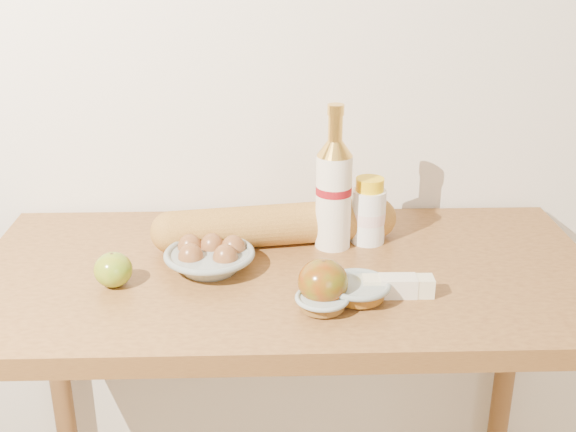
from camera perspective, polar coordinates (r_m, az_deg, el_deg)
The scene contains 11 objects.
back_wall at distance 1.59m, azimuth -0.42°, elevation 14.39°, with size 3.50×0.02×2.60m, color #EFE3D0.
table at distance 1.45m, azimuth -0.04°, elevation -8.49°, with size 1.20×0.60×0.90m.
bourbon_bottle at distance 1.44m, azimuth 3.64°, elevation 1.99°, with size 0.08×0.08×0.30m.
cream_bottle at distance 1.49m, azimuth 6.38°, elevation 0.26°, with size 0.09×0.09×0.14m.
egg_bowl at distance 1.38m, azimuth -6.19°, elevation -3.25°, with size 0.19×0.19×0.06m.
baguette at distance 1.48m, azimuth -0.94°, elevation -0.70°, with size 0.52×0.16×0.08m.
apple_yellowgreen at distance 1.35m, azimuth -13.65°, elevation -4.14°, with size 0.09×0.09×0.06m.
apple_redgreen_right at distance 1.25m, azimuth 2.78°, elevation -5.23°, with size 0.10×0.10×0.08m.
sugar_bowl at distance 1.24m, azimuth 2.72°, elevation -6.81°, with size 0.10×0.10×0.03m.
syrup_bowl at distance 1.28m, azimuth 5.53°, elevation -5.82°, with size 0.12×0.12×0.03m.
butter_stick at distance 1.30m, azimuth 8.68°, elevation -5.52°, with size 0.13×0.04×0.04m.
Camera 1 is at (-0.04, -0.07, 1.52)m, focal length 45.00 mm.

